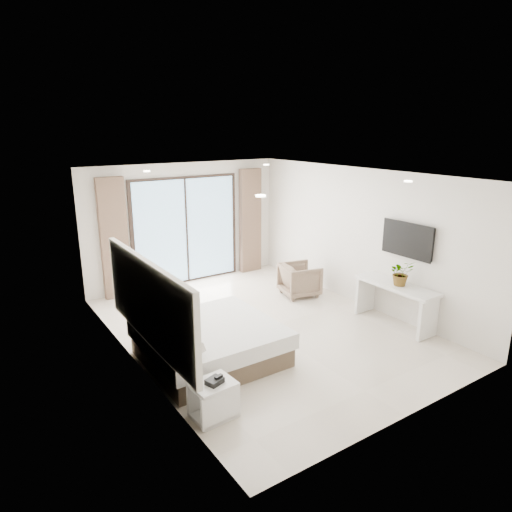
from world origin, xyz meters
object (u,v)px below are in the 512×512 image
(console_desk, at_px, (395,295))
(bed, at_px, (209,343))
(armchair, at_px, (300,278))
(nightstand, at_px, (213,400))

(console_desk, bearing_deg, bed, 168.50)
(bed, relative_size, armchair, 2.60)
(bed, bearing_deg, armchair, 26.03)
(console_desk, bearing_deg, nightstand, -171.48)
(bed, distance_m, console_desk, 3.46)
(nightstand, xyz_separation_m, armchair, (3.55, 2.71, 0.14))
(nightstand, height_order, armchair, armchair)
(armchair, bearing_deg, console_desk, -155.08)
(nightstand, xyz_separation_m, console_desk, (4.01, 0.60, 0.33))
(console_desk, relative_size, armchair, 2.09)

